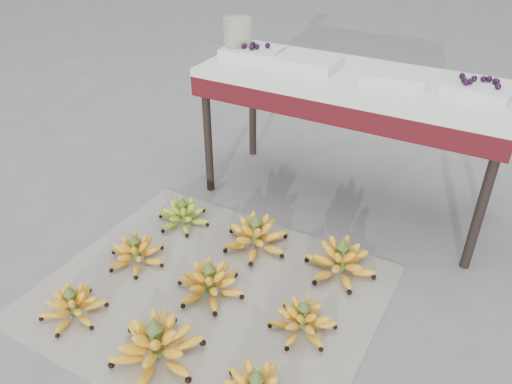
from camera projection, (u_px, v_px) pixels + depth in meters
The scene contains 16 objects.
ground at pixel (218, 312), 1.86m from camera, with size 60.00×60.00×0.00m, color slate.
newspaper_mat at pixel (210, 293), 1.94m from camera, with size 1.25×1.05×0.01m, color white.
bunch_front_left at pixel (73, 305), 1.82m from camera, with size 0.30×0.30×0.14m.
bunch_front_center at pixel (157, 345), 1.64m from camera, with size 0.39×0.39×0.19m.
bunch_mid_left at pixel (136, 253), 2.07m from camera, with size 0.26×0.26×0.15m.
bunch_mid_center at pixel (210, 283), 1.91m from camera, with size 0.27×0.27×0.16m.
bunch_mid_right at pixel (303, 320), 1.76m from camera, with size 0.28×0.28×0.14m.
bunch_back_left at pixel (183, 215), 2.30m from camera, with size 0.24×0.24×0.15m.
bunch_back_center at pixel (256, 236), 2.15m from camera, with size 0.36×0.36×0.17m.
bunch_back_right at pixel (340, 261), 2.01m from camera, with size 0.31×0.31×0.17m.
vendor_table at pixel (352, 92), 2.20m from camera, with size 1.35×0.54×0.65m.
tray_far_left at pixel (252, 52), 2.36m from camera, with size 0.29×0.22×0.07m.
tray_left at pixel (308, 62), 2.25m from camera, with size 0.28×0.20×0.04m.
tray_right at pixel (392, 76), 2.08m from camera, with size 0.30×0.24×0.04m.
tray_far_right at pixel (478, 89), 1.96m from camera, with size 0.27×0.21×0.06m.
glass_jar at pixel (238, 36), 2.37m from camera, with size 0.14×0.14×0.17m, color beige.
Camera 1 is at (0.77, -1.10, 1.38)m, focal length 35.00 mm.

